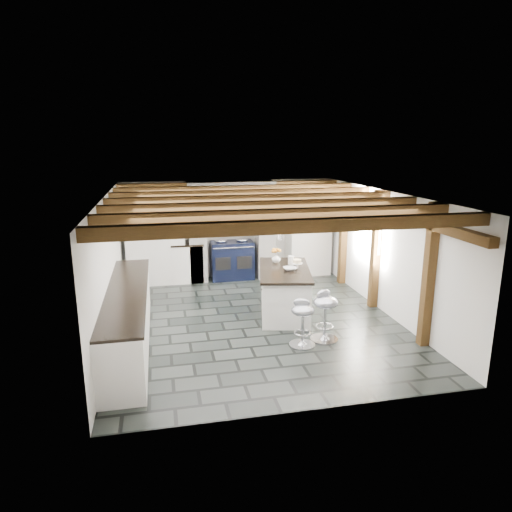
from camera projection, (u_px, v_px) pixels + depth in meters
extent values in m
plane|color=black|center=(255.00, 319.00, 8.39)|extent=(6.00, 6.00, 0.00)
plane|color=silver|center=(229.00, 228.00, 10.95)|extent=(5.00, 0.00, 5.00)
plane|color=silver|center=(109.00, 267.00, 7.60)|extent=(0.00, 6.00, 6.00)
plane|color=silver|center=(384.00, 252.00, 8.61)|extent=(0.00, 6.00, 6.00)
plane|color=white|center=(255.00, 194.00, 7.83)|extent=(6.00, 6.00, 0.00)
cube|color=silver|center=(197.00, 241.00, 10.55)|extent=(0.40, 0.60, 1.90)
cube|color=silver|center=(264.00, 238.00, 10.88)|extent=(0.40, 0.60, 1.90)
cube|color=#503717|center=(231.00, 195.00, 10.46)|extent=(2.10, 0.65, 0.18)
cube|color=silver|center=(231.00, 188.00, 10.42)|extent=(2.00, 0.60, 0.31)
cube|color=black|center=(233.00, 194.00, 10.14)|extent=(1.00, 0.03, 0.22)
cube|color=silver|center=(233.00, 194.00, 10.13)|extent=(0.90, 0.01, 0.14)
cube|color=white|center=(155.00, 240.00, 10.35)|extent=(1.30, 0.58, 2.00)
cube|color=white|center=(308.00, 234.00, 11.09)|extent=(1.00, 0.58, 2.00)
cube|color=white|center=(128.00, 318.00, 7.26)|extent=(0.60, 3.80, 0.88)
cube|color=black|center=(126.00, 291.00, 7.15)|extent=(0.64, 3.80, 0.04)
cube|color=white|center=(187.00, 262.00, 10.63)|extent=(0.70, 0.60, 0.88)
cube|color=black|center=(186.00, 243.00, 10.51)|extent=(0.74, 0.64, 0.04)
cube|color=#503717|center=(383.00, 210.00, 8.40)|extent=(0.15, 5.80, 0.14)
plane|color=white|center=(371.00, 226.00, 9.08)|extent=(0.00, 0.90, 0.90)
cube|color=#503717|center=(301.00, 226.00, 5.38)|extent=(5.00, 0.16, 0.16)
cube|color=#503717|center=(282.00, 215.00, 6.20)|extent=(5.00, 0.16, 0.16)
cube|color=#503717|center=(267.00, 206.00, 7.03)|extent=(5.00, 0.16, 0.16)
cube|color=#503717|center=(255.00, 199.00, 7.85)|extent=(5.00, 0.16, 0.16)
cube|color=#503717|center=(246.00, 194.00, 8.67)|extent=(5.00, 0.16, 0.16)
cube|color=#503717|center=(238.00, 189.00, 9.49)|extent=(5.00, 0.16, 0.16)
cube|color=#503717|center=(231.00, 186.00, 10.31)|extent=(5.00, 0.16, 0.16)
cube|color=#503717|center=(429.00, 276.00, 7.08)|extent=(0.15, 0.15, 2.30)
cube|color=#503717|center=(376.00, 250.00, 8.79)|extent=(0.15, 0.15, 2.30)
cube|color=#503717|center=(343.00, 234.00, 10.30)|extent=(0.15, 0.15, 2.30)
cylinder|color=black|center=(281.00, 215.00, 7.96)|extent=(0.01, 0.01, 0.56)
cylinder|color=white|center=(281.00, 234.00, 8.04)|extent=(0.09, 0.09, 0.22)
cylinder|color=black|center=(279.00, 212.00, 8.25)|extent=(0.01, 0.01, 0.56)
cylinder|color=white|center=(279.00, 230.00, 8.33)|extent=(0.09, 0.09, 0.22)
cylinder|color=black|center=(278.00, 210.00, 8.55)|extent=(0.01, 0.01, 0.56)
cylinder|color=white|center=(278.00, 227.00, 8.63)|extent=(0.09, 0.09, 0.22)
cube|color=black|center=(232.00, 260.00, 10.82)|extent=(1.00, 0.60, 0.90)
ellipsoid|color=silver|center=(221.00, 241.00, 10.65)|extent=(0.28, 0.28, 0.11)
ellipsoid|color=silver|center=(242.00, 240.00, 10.75)|extent=(0.28, 0.28, 0.11)
cylinder|color=silver|center=(234.00, 248.00, 10.42)|extent=(0.95, 0.03, 0.03)
cube|color=black|center=(223.00, 264.00, 10.48)|extent=(0.35, 0.02, 0.30)
cube|color=black|center=(244.00, 262.00, 10.58)|extent=(0.35, 0.02, 0.30)
cube|color=white|center=(284.00, 292.00, 8.61)|extent=(1.18, 1.82, 0.82)
cube|color=black|center=(285.00, 270.00, 8.50)|extent=(1.27, 1.91, 0.05)
imported|color=white|center=(276.00, 258.00, 8.93)|extent=(0.20, 0.20, 0.18)
ellipsoid|color=orange|center=(276.00, 251.00, 8.90)|extent=(0.19, 0.19, 0.11)
cylinder|color=white|center=(291.00, 260.00, 8.79)|extent=(0.11, 0.11, 0.17)
imported|color=white|center=(290.00, 269.00, 8.40)|extent=(0.29, 0.29, 0.06)
cylinder|color=white|center=(297.00, 266.00, 8.53)|extent=(0.05, 0.05, 0.09)
cylinder|color=white|center=(297.00, 263.00, 8.52)|extent=(0.21, 0.21, 0.01)
cylinder|color=beige|center=(297.00, 261.00, 8.51)|extent=(0.16, 0.16, 0.07)
cylinder|color=silver|center=(324.00, 339.00, 7.51)|extent=(0.45, 0.45, 0.03)
cone|color=silver|center=(324.00, 337.00, 7.50)|extent=(0.21, 0.21, 0.08)
cylinder|color=silver|center=(325.00, 321.00, 7.43)|extent=(0.05, 0.05, 0.57)
torus|color=silver|center=(325.00, 326.00, 7.45)|extent=(0.29, 0.29, 0.02)
ellipsoid|color=gray|center=(325.00, 302.00, 7.35)|extent=(0.53, 0.53, 0.19)
ellipsoid|color=gray|center=(321.00, 294.00, 7.41)|extent=(0.31, 0.21, 0.16)
cylinder|color=silver|center=(302.00, 345.00, 7.30)|extent=(0.41, 0.41, 0.03)
cone|color=silver|center=(302.00, 342.00, 7.29)|extent=(0.19, 0.19, 0.08)
cylinder|color=silver|center=(302.00, 328.00, 7.23)|extent=(0.05, 0.05, 0.52)
torus|color=silver|center=(302.00, 332.00, 7.25)|extent=(0.26, 0.26, 0.02)
ellipsoid|color=gray|center=(303.00, 310.00, 7.16)|extent=(0.50, 0.50, 0.17)
ellipsoid|color=gray|center=(304.00, 303.00, 7.23)|extent=(0.28, 0.21, 0.15)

